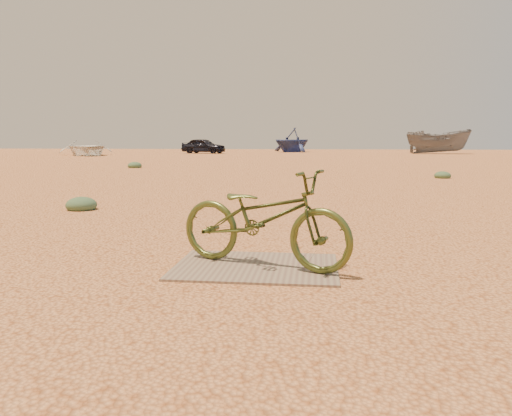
# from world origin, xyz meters

# --- Properties ---
(ground) EXTENTS (120.00, 120.00, 0.00)m
(ground) POSITION_xyz_m (0.00, 0.00, 0.00)
(ground) COLOR #E69A5E
(ground) RESTS_ON ground
(plywood_board) EXTENTS (1.58, 1.17, 0.02)m
(plywood_board) POSITION_xyz_m (-0.03, 0.60, 0.01)
(plywood_board) COLOR #807057
(plywood_board) RESTS_ON ground
(bicycle) EXTENTS (1.90, 1.22, 0.94)m
(bicycle) POSITION_xyz_m (0.04, 0.59, 0.49)
(bicycle) COLOR #465222
(bicycle) RESTS_ON plywood_board
(car) EXTENTS (4.22, 2.52, 1.35)m
(car) POSITION_xyz_m (-9.60, 40.11, 0.67)
(car) COLOR black
(car) RESTS_ON ground
(boat_near_left) EXTENTS (6.31, 7.04, 1.20)m
(boat_near_left) POSITION_xyz_m (-17.34, 33.18, 0.60)
(boat_near_left) COLOR silver
(boat_near_left) RESTS_ON ground
(boat_far_left) EXTENTS (5.98, 6.04, 2.41)m
(boat_far_left) POSITION_xyz_m (-1.92, 45.78, 1.20)
(boat_far_left) COLOR navy
(boat_far_left) RESTS_ON ground
(boat_mid_right) EXTENTS (5.52, 2.12, 2.13)m
(boat_mid_right) POSITION_xyz_m (11.10, 41.56, 1.07)
(boat_mid_right) COLOR slate
(boat_mid_right) RESTS_ON ground
(kale_a) EXTENTS (0.54, 0.54, 0.30)m
(kale_a) POSITION_xyz_m (-3.62, 4.25, 0.00)
(kale_a) COLOR #4B6844
(kale_a) RESTS_ON ground
(kale_b) EXTENTS (0.52, 0.52, 0.29)m
(kale_b) POSITION_xyz_m (4.59, 12.62, 0.00)
(kale_b) COLOR #4B6844
(kale_b) RESTS_ON ground
(kale_c) EXTENTS (0.62, 0.62, 0.34)m
(kale_c) POSITION_xyz_m (-7.44, 17.12, 0.00)
(kale_c) COLOR #4B6844
(kale_c) RESTS_ON ground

